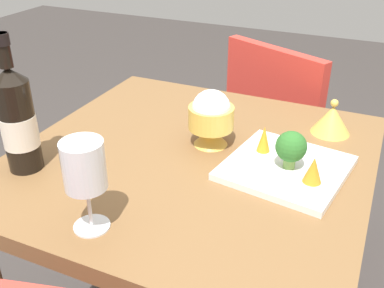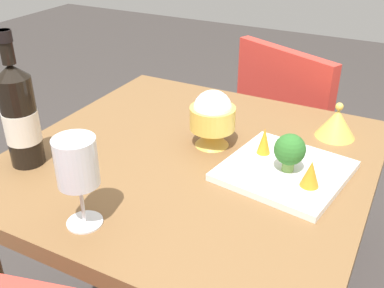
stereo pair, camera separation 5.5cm
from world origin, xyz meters
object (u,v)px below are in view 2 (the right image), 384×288
Objects in this scene: serving_plate at (285,171)px; carrot_garnish_left at (264,141)px; wine_bottle at (20,115)px; chair_by_wall at (292,131)px; carrot_garnish_right at (311,174)px; broccoli_floret at (290,150)px; rice_bowl_lid at (337,123)px; wine_glass at (77,164)px; rice_bowl at (212,117)px.

carrot_garnish_left reaches higher than serving_plate.
serving_plate is at bearing 22.69° from wine_bottle.
chair_by_wall reaches higher than carrot_garnish_right.
broccoli_floret reaches higher than carrot_garnish_right.
wine_bottle is (-0.39, -0.86, 0.34)m from chair_by_wall.
broccoli_floret is (-0.05, -0.24, 0.03)m from rice_bowl_lid.
wine_glass is 3.08× the size of carrot_garnish_right.
carrot_garnish_left is at bearing 146.74° from broccoli_floret.
rice_bowl is 1.65× the size of broccoli_floret.
carrot_garnish_left is at bearing 29.25° from wine_bottle.
rice_bowl_lid is (0.21, -0.40, 0.26)m from chair_by_wall.
rice_bowl_lid is (0.26, 0.18, -0.04)m from rice_bowl.
chair_by_wall is at bearing 82.38° from wine_glass.
rice_bowl_lid is at bearing 77.91° from broccoli_floret.
carrot_garnish_left reaches higher than carrot_garnish_right.
wine_bottle is at bearing -158.29° from broccoli_floret.
rice_bowl is at bearing -144.52° from rice_bowl_lid.
carrot_garnish_right is (0.01, -0.28, 0.01)m from rice_bowl_lid.
wine_glass is (-0.13, -0.98, 0.35)m from chair_by_wall.
wine_glass reaches higher than carrot_garnish_left.
wine_bottle is at bearing -150.75° from carrot_garnish_left.
chair_by_wall is 13.42× the size of carrot_garnish_left.
chair_by_wall is at bearing 85.03° from rice_bowl.
chair_by_wall is 6.00× the size of rice_bowl.
wine_glass reaches higher than rice_bowl.
wine_bottle is 0.76m from rice_bowl_lid.
wine_glass is at bearing -101.57° from rice_bowl.
serving_plate is 0.09m from carrot_garnish_left.
wine_glass is 0.46m from carrot_garnish_right.
carrot_garnish_right is (0.06, -0.04, -0.02)m from broccoli_floret.
carrot_garnish_left is at bearing 148.39° from serving_plate.
rice_bowl_lid is at bearing 91.24° from carrot_garnish_right.
broccoli_floret is 0.07m from carrot_garnish_right.
rice_bowl is (0.34, 0.27, -0.05)m from wine_bottle.
broccoli_floret is (0.21, -0.06, -0.01)m from rice_bowl.
carrot_garnish_left is 1.09× the size of carrot_garnish_right.
chair_by_wall is 9.91× the size of broccoli_floret.
broccoli_floret reaches higher than carrot_garnish_left.
rice_bowl is at bearing 166.67° from serving_plate.
rice_bowl_lid is at bearing 57.16° from carrot_garnish_left.
rice_bowl is at bearing 176.86° from carrot_garnish_left.
serving_plate is at bearing 145.30° from carrot_garnish_right.
rice_bowl_lid reaches higher than carrot_garnish_left.
serving_plate is at bearing -52.00° from chair_by_wall.
rice_bowl_lid is at bearing 59.40° from wine_glass.
rice_bowl is at bearing 160.78° from carrot_garnish_right.
wine_bottle reaches higher than carrot_garnish_left.
serving_plate is at bearing -31.61° from carrot_garnish_left.
carrot_garnish_left is at bearing -122.84° from rice_bowl_lid.
rice_bowl_lid is 0.23m from carrot_garnish_left.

